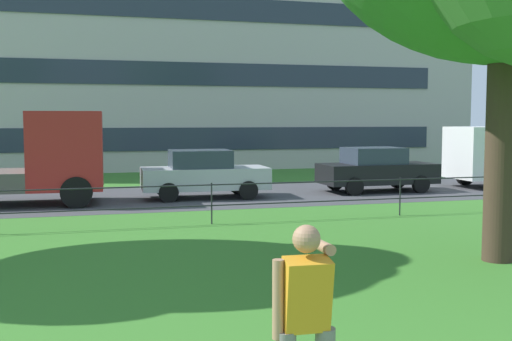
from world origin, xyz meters
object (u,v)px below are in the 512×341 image
at_px(flatbed_truck_far_right, 14,164).
at_px(car_black_right, 376,169).
at_px(person_thrower, 305,324).
at_px(car_silver_far_left, 204,174).

relative_size(flatbed_truck_far_right, car_black_right, 1.84).
distance_m(person_thrower, flatbed_truck_far_right, 15.42).
bearing_deg(flatbed_truck_far_right, person_thrower, -76.58).
distance_m(flatbed_truck_far_right, car_black_right, 11.78).
bearing_deg(person_thrower, flatbed_truck_far_right, 103.42).
bearing_deg(car_black_right, flatbed_truck_far_right, -178.92).
height_order(person_thrower, flatbed_truck_far_right, flatbed_truck_far_right).
height_order(person_thrower, car_silver_far_left, person_thrower).
bearing_deg(person_thrower, car_black_right, 61.71).
distance_m(car_silver_far_left, car_black_right, 6.11).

